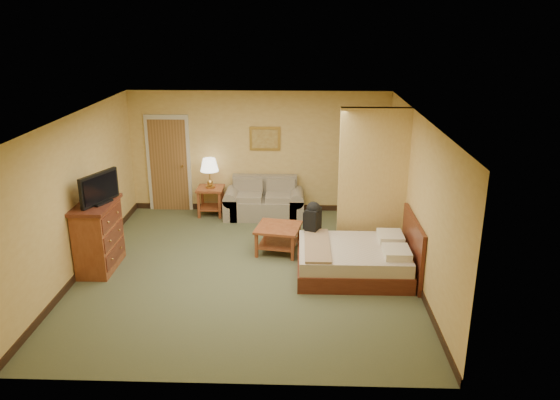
{
  "coord_description": "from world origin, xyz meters",
  "views": [
    {
      "loc": [
        0.84,
        -8.31,
        4.08
      ],
      "look_at": [
        0.53,
        0.6,
        1.05
      ],
      "focal_mm": 35.0,
      "sensor_mm": 36.0,
      "label": 1
    }
  ],
  "objects_px": {
    "coffee_table": "(278,234)",
    "dresser": "(99,236)",
    "loveseat": "(264,204)",
    "bed": "(357,259)"
  },
  "relations": [
    {
      "from": "bed",
      "to": "loveseat",
      "type": "bearing_deg",
      "value": 122.43
    },
    {
      "from": "loveseat",
      "to": "coffee_table",
      "type": "height_order",
      "value": "loveseat"
    },
    {
      "from": "loveseat",
      "to": "coffee_table",
      "type": "bearing_deg",
      "value": -78.56
    },
    {
      "from": "loveseat",
      "to": "dresser",
      "type": "bearing_deg",
      "value": -135.14
    },
    {
      "from": "loveseat",
      "to": "bed",
      "type": "distance_m",
      "value": 3.17
    },
    {
      "from": "coffee_table",
      "to": "dresser",
      "type": "bearing_deg",
      "value": -165.09
    },
    {
      "from": "coffee_table",
      "to": "dresser",
      "type": "xyz_separation_m",
      "value": [
        -2.97,
        -0.79,
        0.24
      ]
    },
    {
      "from": "loveseat",
      "to": "dresser",
      "type": "xyz_separation_m",
      "value": [
        -2.6,
        -2.59,
        0.31
      ]
    },
    {
      "from": "loveseat",
      "to": "coffee_table",
      "type": "distance_m",
      "value": 1.84
    },
    {
      "from": "dresser",
      "to": "bed",
      "type": "distance_m",
      "value": 4.31
    }
  ]
}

